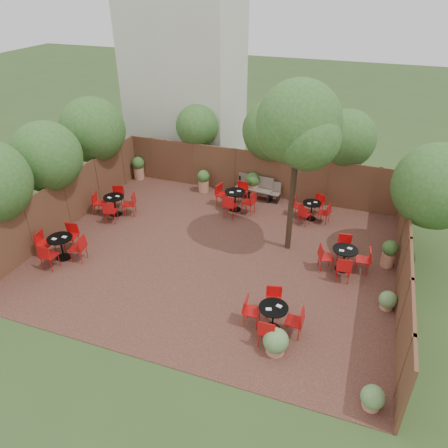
% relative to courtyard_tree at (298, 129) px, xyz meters
% --- Properties ---
extents(ground, '(80.00, 80.00, 0.00)m').
position_rel_courtyard_tree_xyz_m(ground, '(-2.27, -1.28, -4.39)').
color(ground, '#354F23').
rests_on(ground, ground).
extents(courtyard_paving, '(12.00, 10.00, 0.02)m').
position_rel_courtyard_tree_xyz_m(courtyard_paving, '(-2.27, -1.28, -4.38)').
color(courtyard_paving, '#3D2119').
rests_on(courtyard_paving, ground).
extents(fence_back, '(12.00, 0.08, 2.00)m').
position_rel_courtyard_tree_xyz_m(fence_back, '(-2.27, 3.72, -3.39)').
color(fence_back, brown).
rests_on(fence_back, ground).
extents(fence_left, '(0.08, 10.00, 2.00)m').
position_rel_courtyard_tree_xyz_m(fence_left, '(-8.27, -1.28, -3.39)').
color(fence_left, brown).
rests_on(fence_left, ground).
extents(fence_right, '(0.08, 10.00, 2.00)m').
position_rel_courtyard_tree_xyz_m(fence_right, '(3.73, -1.28, -3.39)').
color(fence_right, brown).
rests_on(fence_right, ground).
extents(neighbour_building, '(5.00, 4.00, 8.00)m').
position_rel_courtyard_tree_xyz_m(neighbour_building, '(-6.77, 6.72, -0.39)').
color(neighbour_building, beige).
rests_on(neighbour_building, ground).
extents(overhang_foliage, '(16.02, 10.86, 2.74)m').
position_rel_courtyard_tree_xyz_m(overhang_foliage, '(-4.16, 1.01, -1.61)').
color(overhang_foliage, '#2D591C').
rests_on(overhang_foliage, ground).
extents(courtyard_tree, '(2.78, 2.68, 5.87)m').
position_rel_courtyard_tree_xyz_m(courtyard_tree, '(0.00, 0.00, 0.00)').
color(courtyard_tree, black).
rests_on(courtyard_tree, courtyard_paving).
extents(park_bench_left, '(1.38, 0.50, 0.84)m').
position_rel_courtyard_tree_xyz_m(park_bench_left, '(-1.75, 3.34, -3.93)').
color(park_bench_left, brown).
rests_on(park_bench_left, courtyard_paving).
extents(park_bench_right, '(1.65, 0.69, 0.99)m').
position_rel_courtyard_tree_xyz_m(park_bench_right, '(-2.21, 3.36, -3.86)').
color(park_bench_right, brown).
rests_on(park_bench_right, courtyard_paving).
extents(bistro_tables, '(10.80, 8.04, 0.96)m').
position_rel_courtyard_tree_xyz_m(bistro_tables, '(-2.58, -0.70, -3.90)').
color(bistro_tables, black).
rests_on(bistro_tables, courtyard_paving).
extents(planters, '(11.86, 3.93, 1.13)m').
position_rel_courtyard_tree_xyz_m(planters, '(-3.27, 2.73, -3.80)').
color(planters, '#B07658').
rests_on(planters, courtyard_paving).
extents(low_shrubs, '(3.27, 4.12, 0.72)m').
position_rel_courtyard_tree_xyz_m(low_shrubs, '(2.05, -4.47, -4.06)').
color(low_shrubs, '#B07658').
rests_on(low_shrubs, courtyard_paving).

